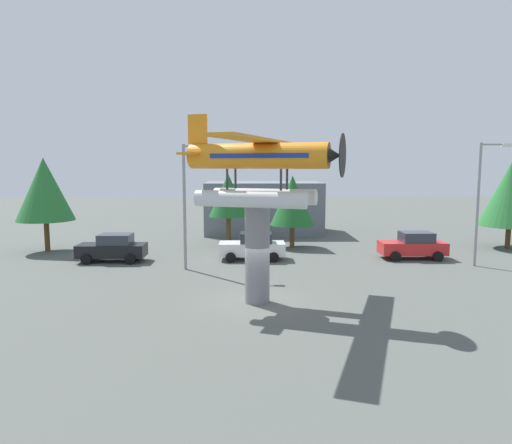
{
  "coord_description": "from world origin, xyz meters",
  "views": [
    {
      "loc": [
        -0.42,
        -20.49,
        6.11
      ],
      "look_at": [
        0.0,
        3.0,
        3.24
      ],
      "focal_mm": 33.16,
      "sensor_mm": 36.0,
      "label": 1
    }
  ],
  "objects_px": {
    "streetlight_secondary": "(482,195)",
    "storefront_building": "(263,207)",
    "streetlight_primary": "(188,197)",
    "tree_west": "(44,189)",
    "car_near_black": "(113,248)",
    "car_far_red": "(413,245)",
    "tree_east": "(228,195)",
    "tree_far_east": "(511,193)",
    "floatplane_monument": "(260,167)",
    "display_pedestal": "(257,255)",
    "car_mid_white": "(253,246)",
    "tree_center_back": "(292,201)"
  },
  "relations": [
    {
      "from": "display_pedestal",
      "to": "tree_east",
      "type": "distance_m",
      "value": 14.72
    },
    {
      "from": "display_pedestal",
      "to": "storefront_building",
      "type": "xyz_separation_m",
      "value": [
        1.01,
        22.0,
        0.11
      ]
    },
    {
      "from": "tree_far_east",
      "to": "floatplane_monument",
      "type": "bearing_deg",
      "value": -144.13
    },
    {
      "from": "tree_east",
      "to": "storefront_building",
      "type": "bearing_deg",
      "value": 69.09
    },
    {
      "from": "tree_center_back",
      "to": "car_near_black",
      "type": "bearing_deg",
      "value": -157.03
    },
    {
      "from": "storefront_building",
      "to": "car_mid_white",
      "type": "bearing_deg",
      "value": -94.99
    },
    {
      "from": "tree_east",
      "to": "car_near_black",
      "type": "bearing_deg",
      "value": -142.55
    },
    {
      "from": "floatplane_monument",
      "to": "storefront_building",
      "type": "xyz_separation_m",
      "value": [
        0.89,
        22.04,
        -3.73
      ]
    },
    {
      "from": "streetlight_primary",
      "to": "tree_west",
      "type": "height_order",
      "value": "streetlight_primary"
    },
    {
      "from": "display_pedestal",
      "to": "streetlight_primary",
      "type": "xyz_separation_m",
      "value": [
        -3.86,
        6.76,
        2.09
      ]
    },
    {
      "from": "car_far_red",
      "to": "tree_west",
      "type": "bearing_deg",
      "value": -7.05
    },
    {
      "from": "car_mid_white",
      "to": "tree_far_east",
      "type": "bearing_deg",
      "value": -168.48
    },
    {
      "from": "car_near_black",
      "to": "storefront_building",
      "type": "relative_size",
      "value": 0.41
    },
    {
      "from": "floatplane_monument",
      "to": "tree_center_back",
      "type": "bearing_deg",
      "value": 98.39
    },
    {
      "from": "tree_east",
      "to": "floatplane_monument",
      "type": "bearing_deg",
      "value": -82.27
    },
    {
      "from": "floatplane_monument",
      "to": "car_far_red",
      "type": "bearing_deg",
      "value": 62.81
    },
    {
      "from": "tree_west",
      "to": "tree_center_back",
      "type": "bearing_deg",
      "value": 4.42
    },
    {
      "from": "car_near_black",
      "to": "car_far_red",
      "type": "relative_size",
      "value": 1.0
    },
    {
      "from": "car_mid_white",
      "to": "tree_east",
      "type": "xyz_separation_m",
      "value": [
        -1.78,
        4.97,
        2.95
      ]
    },
    {
      "from": "display_pedestal",
      "to": "tree_west",
      "type": "xyz_separation_m",
      "value": [
        -14.6,
        12.73,
        2.23
      ]
    },
    {
      "from": "streetlight_secondary",
      "to": "storefront_building",
      "type": "relative_size",
      "value": 0.72
    },
    {
      "from": "car_near_black",
      "to": "car_far_red",
      "type": "xyz_separation_m",
      "value": [
        19.31,
        0.57,
        0.0
      ]
    },
    {
      "from": "tree_west",
      "to": "floatplane_monument",
      "type": "bearing_deg",
      "value": -40.96
    },
    {
      "from": "streetlight_secondary",
      "to": "storefront_building",
      "type": "distance_m",
      "value": 19.36
    },
    {
      "from": "car_mid_white",
      "to": "streetlight_secondary",
      "type": "bearing_deg",
      "value": 170.95
    },
    {
      "from": "streetlight_primary",
      "to": "streetlight_secondary",
      "type": "bearing_deg",
      "value": 2.01
    },
    {
      "from": "streetlight_secondary",
      "to": "tree_east",
      "type": "xyz_separation_m",
      "value": [
        -15.39,
        7.13,
        -0.49
      ]
    },
    {
      "from": "display_pedestal",
      "to": "tree_far_east",
      "type": "distance_m",
      "value": 23.03
    },
    {
      "from": "tree_center_back",
      "to": "car_far_red",
      "type": "bearing_deg",
      "value": -30.66
    },
    {
      "from": "storefront_building",
      "to": "tree_far_east",
      "type": "relative_size",
      "value": 1.59
    },
    {
      "from": "floatplane_monument",
      "to": "streetlight_secondary",
      "type": "xyz_separation_m",
      "value": [
        13.41,
        7.42,
        -1.68
      ]
    },
    {
      "from": "car_near_black",
      "to": "floatplane_monument",
      "type": "bearing_deg",
      "value": 134.85
    },
    {
      "from": "storefront_building",
      "to": "tree_far_east",
      "type": "xyz_separation_m",
      "value": [
        17.65,
        -8.64,
        1.77
      ]
    },
    {
      "from": "streetlight_secondary",
      "to": "tree_west",
      "type": "bearing_deg",
      "value": 169.21
    },
    {
      "from": "tree_west",
      "to": "tree_far_east",
      "type": "xyz_separation_m",
      "value": [
        33.26,
        0.63,
        -0.35
      ]
    },
    {
      "from": "car_mid_white",
      "to": "car_far_red",
      "type": "bearing_deg",
      "value": -179.44
    },
    {
      "from": "streetlight_secondary",
      "to": "tree_west",
      "type": "relative_size",
      "value": 1.12
    },
    {
      "from": "car_far_red",
      "to": "tree_east",
      "type": "xyz_separation_m",
      "value": [
        -12.22,
        4.86,
        2.95
      ]
    },
    {
      "from": "streetlight_primary",
      "to": "tree_west",
      "type": "distance_m",
      "value": 12.29
    },
    {
      "from": "car_far_red",
      "to": "storefront_building",
      "type": "xyz_separation_m",
      "value": [
        -9.36,
        12.36,
        1.39
      ]
    },
    {
      "from": "storefront_building",
      "to": "tree_far_east",
      "type": "height_order",
      "value": "tree_far_east"
    },
    {
      "from": "tree_west",
      "to": "car_mid_white",
      "type": "bearing_deg",
      "value": -12.39
    },
    {
      "from": "car_near_black",
      "to": "streetlight_primary",
      "type": "bearing_deg",
      "value": 155.57
    },
    {
      "from": "car_far_red",
      "to": "tree_east",
      "type": "bearing_deg",
      "value": -21.7
    },
    {
      "from": "floatplane_monument",
      "to": "car_far_red",
      "type": "xyz_separation_m",
      "value": [
        10.24,
        9.69,
        -5.12
      ]
    },
    {
      "from": "tree_far_east",
      "to": "car_near_black",
      "type": "bearing_deg",
      "value": -171.18
    },
    {
      "from": "streetlight_secondary",
      "to": "storefront_building",
      "type": "bearing_deg",
      "value": 130.57
    },
    {
      "from": "streetlight_primary",
      "to": "car_near_black",
      "type": "bearing_deg",
      "value": 155.57
    },
    {
      "from": "floatplane_monument",
      "to": "streetlight_secondary",
      "type": "bearing_deg",
      "value": 48.36
    },
    {
      "from": "floatplane_monument",
      "to": "car_far_red",
      "type": "relative_size",
      "value": 2.42
    }
  ]
}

